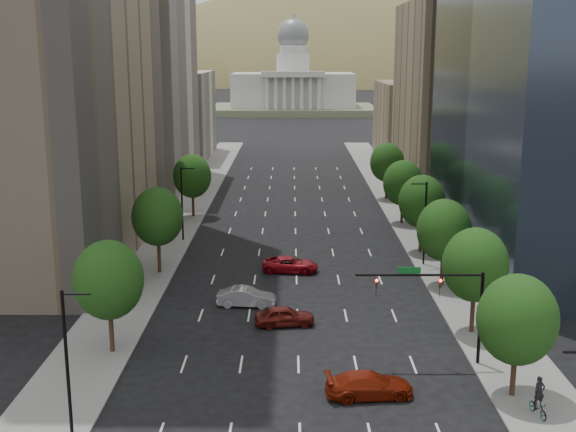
{
  "coord_description": "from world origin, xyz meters",
  "views": [
    {
      "loc": [
        -0.51,
        -18.81,
        22.18
      ],
      "look_at": [
        -0.82,
        43.44,
        8.0
      ],
      "focal_mm": 45.14,
      "sensor_mm": 36.0,
      "label": 1
    }
  ],
  "objects_px": {
    "capitol": "(293,90)",
    "car_red_near": "(369,385)",
    "car_red_far": "(290,264)",
    "cyclist": "(539,403)",
    "traffic_signal": "(447,297)",
    "car_silver": "(246,297)",
    "car_maroon": "(284,316)"
  },
  "relations": [
    {
      "from": "car_maroon",
      "to": "cyclist",
      "type": "xyz_separation_m",
      "value": [
        15.85,
        -15.44,
        0.18
      ]
    },
    {
      "from": "capitol",
      "to": "car_red_near",
      "type": "height_order",
      "value": "capitol"
    },
    {
      "from": "traffic_signal",
      "to": "car_maroon",
      "type": "height_order",
      "value": "traffic_signal"
    },
    {
      "from": "capitol",
      "to": "car_silver",
      "type": "distance_m",
      "value": 207.6
    },
    {
      "from": "car_maroon",
      "to": "car_red_near",
      "type": "bearing_deg",
      "value": -163.48
    },
    {
      "from": "traffic_signal",
      "to": "car_red_near",
      "type": "bearing_deg",
      "value": -139.84
    },
    {
      "from": "car_silver",
      "to": "car_maroon",
      "type": "bearing_deg",
      "value": -139.0
    },
    {
      "from": "car_maroon",
      "to": "car_red_far",
      "type": "height_order",
      "value": "car_maroon"
    },
    {
      "from": "capitol",
      "to": "car_maroon",
      "type": "relative_size",
      "value": 12.12
    },
    {
      "from": "traffic_signal",
      "to": "car_silver",
      "type": "relative_size",
      "value": 1.76
    },
    {
      "from": "traffic_signal",
      "to": "cyclist",
      "type": "relative_size",
      "value": 3.53
    },
    {
      "from": "car_red_near",
      "to": "car_maroon",
      "type": "relative_size",
      "value": 1.17
    },
    {
      "from": "car_red_near",
      "to": "car_silver",
      "type": "distance_m",
      "value": 19.56
    },
    {
      "from": "capitol",
      "to": "cyclist",
      "type": "distance_m",
      "value": 228.11
    },
    {
      "from": "traffic_signal",
      "to": "car_maroon",
      "type": "xyz_separation_m",
      "value": [
        -11.62,
        7.64,
        -4.33
      ]
    },
    {
      "from": "capitol",
      "to": "cyclist",
      "type": "height_order",
      "value": "capitol"
    },
    {
      "from": "car_red_far",
      "to": "cyclist",
      "type": "height_order",
      "value": "cyclist"
    },
    {
      "from": "car_red_near",
      "to": "car_silver",
      "type": "xyz_separation_m",
      "value": [
        -9.14,
        17.29,
        0.01
      ]
    },
    {
      "from": "car_silver",
      "to": "cyclist",
      "type": "height_order",
      "value": "cyclist"
    },
    {
      "from": "car_red_far",
      "to": "cyclist",
      "type": "distance_m",
      "value": 34.1
    },
    {
      "from": "cyclist",
      "to": "car_maroon",
      "type": "bearing_deg",
      "value": 123.59
    },
    {
      "from": "car_red_near",
      "to": "car_red_far",
      "type": "relative_size",
      "value": 1.01
    },
    {
      "from": "car_red_far",
      "to": "cyclist",
      "type": "bearing_deg",
      "value": -147.76
    },
    {
      "from": "capitol",
      "to": "cyclist",
      "type": "bearing_deg",
      "value": -86.29
    },
    {
      "from": "car_red_near",
      "to": "car_maroon",
      "type": "bearing_deg",
      "value": 18.08
    },
    {
      "from": "car_silver",
      "to": "car_red_far",
      "type": "bearing_deg",
      "value": -16.02
    },
    {
      "from": "traffic_signal",
      "to": "car_silver",
      "type": "xyz_separation_m",
      "value": [
        -15.06,
        12.3,
        -4.32
      ]
    },
    {
      "from": "capitol",
      "to": "car_red_far",
      "type": "bearing_deg",
      "value": -90.19
    },
    {
      "from": "capitol",
      "to": "cyclist",
      "type": "relative_size",
      "value": 23.2
    },
    {
      "from": "traffic_signal",
      "to": "car_maroon",
      "type": "relative_size",
      "value": 1.84
    },
    {
      "from": "car_silver",
      "to": "car_red_far",
      "type": "relative_size",
      "value": 0.9
    },
    {
      "from": "capitol",
      "to": "car_red_near",
      "type": "bearing_deg",
      "value": -88.82
    }
  ]
}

